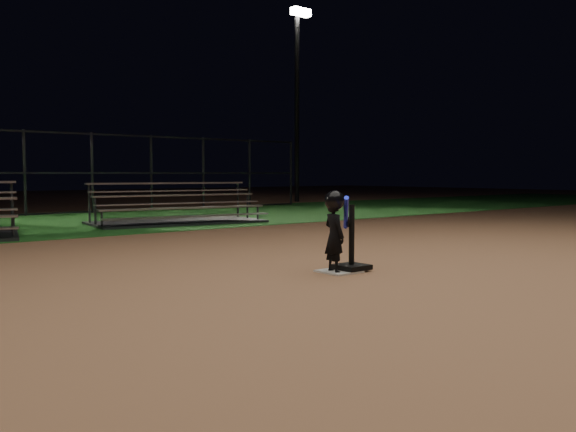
{
  "coord_description": "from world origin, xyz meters",
  "views": [
    {
      "loc": [
        -5.24,
        -5.38,
        1.23
      ],
      "look_at": [
        0.0,
        1.0,
        0.65
      ],
      "focal_mm": 37.8,
      "sensor_mm": 36.0,
      "label": 1
    }
  ],
  "objects_px": {
    "bleacher_right": "(177,215)",
    "light_pole_right": "(298,88)",
    "home_plate": "(339,271)",
    "child_batter": "(335,229)",
    "batting_tee": "(351,257)"
  },
  "relations": [
    {
      "from": "bleacher_right",
      "to": "light_pole_right",
      "type": "height_order",
      "value": "light_pole_right"
    },
    {
      "from": "home_plate",
      "to": "child_batter",
      "type": "bearing_deg",
      "value": -171.4
    },
    {
      "from": "batting_tee",
      "to": "light_pole_right",
      "type": "xyz_separation_m",
      "value": [
        11.81,
        14.97,
        4.77
      ]
    },
    {
      "from": "bleacher_right",
      "to": "light_pole_right",
      "type": "bearing_deg",
      "value": 43.62
    },
    {
      "from": "child_batter",
      "to": "bleacher_right",
      "type": "relative_size",
      "value": 0.24
    },
    {
      "from": "bleacher_right",
      "to": "light_pole_right",
      "type": "xyz_separation_m",
      "value": [
        9.89,
        7.06,
        4.74
      ]
    },
    {
      "from": "child_batter",
      "to": "bleacher_right",
      "type": "height_order",
      "value": "child_batter"
    },
    {
      "from": "batting_tee",
      "to": "bleacher_right",
      "type": "xyz_separation_m",
      "value": [
        1.92,
        7.92,
        0.03
      ]
    },
    {
      "from": "bleacher_right",
      "to": "batting_tee",
      "type": "bearing_deg",
      "value": -95.53
    },
    {
      "from": "home_plate",
      "to": "bleacher_right",
      "type": "bearing_deg",
      "value": 75.02
    },
    {
      "from": "home_plate",
      "to": "light_pole_right",
      "type": "height_order",
      "value": "light_pole_right"
    },
    {
      "from": "batting_tee",
      "to": "child_batter",
      "type": "relative_size",
      "value": 0.8
    },
    {
      "from": "home_plate",
      "to": "child_batter",
      "type": "xyz_separation_m",
      "value": [
        -0.09,
        -0.01,
        0.53
      ]
    },
    {
      "from": "batting_tee",
      "to": "light_pole_right",
      "type": "relative_size",
      "value": 0.1
    },
    {
      "from": "child_batter",
      "to": "bleacher_right",
      "type": "xyz_separation_m",
      "value": [
        2.2,
        7.9,
        -0.34
      ]
    }
  ]
}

